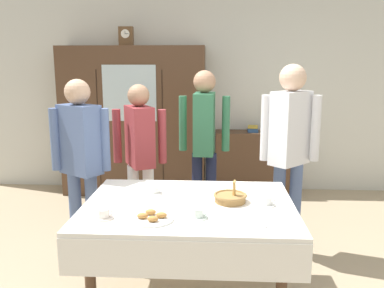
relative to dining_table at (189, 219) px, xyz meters
The scene contains 19 objects.
ground_plane 0.71m from the dining_table, 90.00° to the left, with size 12.00×12.00×0.00m, color tan.
back_wall 2.96m from the dining_table, 90.00° to the left, with size 6.40×0.10×2.70m, color silver.
dining_table is the anchor object (origin of this frame).
wall_cabinet 2.76m from the dining_table, 109.17° to the left, with size 1.89×0.46×1.96m.
mantel_clock 3.11m from the dining_table, 110.49° to the left, with size 0.18×0.11×0.24m.
bookshelf_low 2.74m from the dining_table, 75.42° to the left, with size 0.98×0.35×0.85m.
book_stack 2.74m from the dining_table, 75.42° to the left, with size 0.15×0.19×0.08m.
tea_cup_center 0.61m from the dining_table, 152.02° to the right, with size 0.13×0.13×0.06m.
tea_cup_mid_left 0.39m from the dining_table, 139.81° to the left, with size 0.13×0.13×0.06m.
tea_cup_near_right 0.56m from the dining_table, ahead, with size 0.13×0.13×0.06m.
tea_cup_far_left 0.28m from the dining_table, 72.03° to the right, with size 0.13×0.13×0.06m.
bread_basket 0.34m from the dining_table, 15.02° to the left, with size 0.24×0.24×0.16m.
pastry_plate 0.38m from the dining_table, 127.05° to the right, with size 0.28×0.28×0.05m.
spoon_near_right 0.60m from the dining_table, 38.38° to the right, with size 0.12×0.02×0.01m.
spoon_near_left 0.41m from the dining_table, 41.90° to the right, with size 0.12×0.02×0.01m.
person_behind_table_left 1.25m from the dining_table, 116.49° to the left, with size 0.52×0.41×1.56m.
person_by_cabinet 1.27m from the dining_table, 45.56° to the left, with size 0.52×0.39×1.75m.
person_beside_shelf 1.23m from the dining_table, 145.94° to the left, with size 0.52×0.36×1.62m.
person_near_right_end 1.43m from the dining_table, 87.01° to the left, with size 0.52×0.37×1.68m.
Camera 1 is at (0.18, -2.93, 1.76)m, focal length 37.78 mm.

